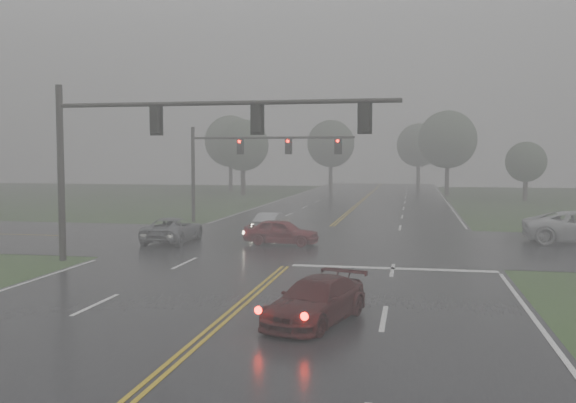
% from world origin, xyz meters
% --- Properties ---
extents(ground, '(180.00, 180.00, 0.00)m').
position_xyz_m(ground, '(0.00, 0.00, 0.00)').
color(ground, '#2C471E').
rests_on(ground, ground).
extents(main_road, '(18.00, 160.00, 0.02)m').
position_xyz_m(main_road, '(0.00, 20.00, 0.00)').
color(main_road, black).
rests_on(main_road, ground).
extents(cross_street, '(120.00, 14.00, 0.02)m').
position_xyz_m(cross_street, '(0.00, 22.00, 0.00)').
color(cross_street, black).
rests_on(cross_street, ground).
extents(stop_bar, '(8.50, 0.50, 0.01)m').
position_xyz_m(stop_bar, '(4.50, 14.40, 0.00)').
color(stop_bar, white).
rests_on(stop_bar, ground).
extents(sedan_maroon, '(2.93, 4.59, 1.24)m').
position_xyz_m(sedan_maroon, '(2.64, 5.18, 0.00)').
color(sedan_maroon, '#380A0B').
rests_on(sedan_maroon, ground).
extents(sedan_red, '(4.13, 2.01, 1.36)m').
position_xyz_m(sedan_red, '(-1.53, 20.74, 0.00)').
color(sedan_red, maroon).
rests_on(sedan_red, ground).
extents(sedan_silver, '(1.66, 3.88, 1.25)m').
position_xyz_m(sedan_silver, '(-3.21, 25.94, 0.00)').
color(sedan_silver, '#B1B3B9').
rests_on(sedan_silver, ground).
extents(car_grey, '(2.27, 4.87, 1.35)m').
position_xyz_m(car_grey, '(-7.58, 20.63, 0.00)').
color(car_grey, slate).
rests_on(car_grey, ground).
extents(signal_gantry_near, '(15.18, 0.34, 7.87)m').
position_xyz_m(signal_gantry_near, '(-5.47, 13.81, 5.56)').
color(signal_gantry_near, black).
rests_on(signal_gantry_near, ground).
extents(signal_gantry_far, '(11.70, 0.35, 6.81)m').
position_xyz_m(signal_gantry_far, '(-6.62, 31.41, 4.77)').
color(signal_gantry_far, black).
rests_on(signal_gantry_far, ground).
extents(tree_nw_a, '(6.29, 6.29, 9.23)m').
position_xyz_m(tree_nw_a, '(-15.07, 63.32, 6.07)').
color(tree_nw_a, '#2E241E').
rests_on(tree_nw_a, ground).
extents(tree_ne_a, '(6.97, 6.97, 10.24)m').
position_xyz_m(tree_ne_a, '(9.34, 67.11, 6.74)').
color(tree_ne_a, '#2E241E').
rests_on(tree_ne_a, ground).
extents(tree_n_mid, '(6.76, 6.76, 9.93)m').
position_xyz_m(tree_n_mid, '(-6.27, 78.81, 6.53)').
color(tree_n_mid, '#2E241E').
rests_on(tree_n_mid, ground).
extents(tree_e_near, '(4.28, 4.28, 6.29)m').
position_xyz_m(tree_e_near, '(17.02, 59.04, 4.13)').
color(tree_e_near, '#2E241E').
rests_on(tree_e_near, ground).
extents(tree_nw_b, '(7.04, 7.04, 10.35)m').
position_xyz_m(tree_nw_b, '(-19.31, 72.54, 6.81)').
color(tree_nw_b, '#2E241E').
rests_on(tree_nw_b, ground).
extents(tree_n_far, '(6.66, 6.66, 9.79)m').
position_xyz_m(tree_n_far, '(6.09, 88.03, 6.44)').
color(tree_n_far, '#2E241E').
rests_on(tree_n_far, ground).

